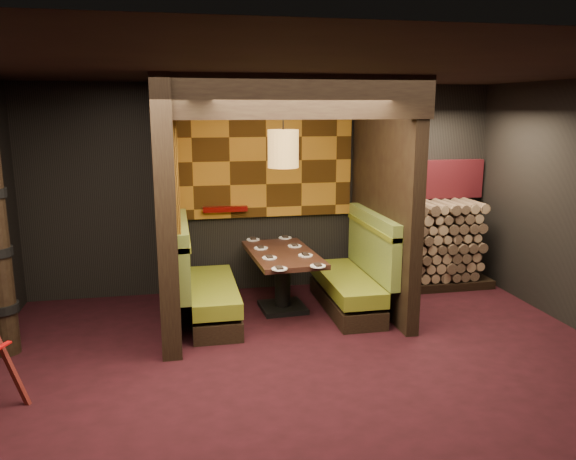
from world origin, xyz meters
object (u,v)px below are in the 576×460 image
(dining_table, at_px, (283,270))
(pendant_lamp, at_px, (283,149))
(booth_bench_left, at_px, (204,288))
(booth_bench_right, at_px, (354,279))
(firewood_stack, at_px, (430,245))

(dining_table, bearing_deg, pendant_lamp, -90.00)
(booth_bench_left, relative_size, dining_table, 1.08)
(booth_bench_left, distance_m, booth_bench_right, 1.89)
(pendant_lamp, height_order, firewood_stack, pendant_lamp)
(pendant_lamp, bearing_deg, booth_bench_left, -174.22)
(booth_bench_right, distance_m, firewood_stack, 1.54)
(booth_bench_right, xyz_separation_m, firewood_stack, (1.35, 0.70, 0.21))
(pendant_lamp, distance_m, firewood_stack, 2.74)
(dining_table, bearing_deg, booth_bench_left, -171.38)
(dining_table, xyz_separation_m, firewood_stack, (2.25, 0.55, 0.09))
(dining_table, height_order, pendant_lamp, pendant_lamp)
(booth_bench_right, bearing_deg, booth_bench_left, 180.00)
(dining_table, xyz_separation_m, pendant_lamp, (0.00, -0.05, 1.52))
(dining_table, height_order, firewood_stack, firewood_stack)
(booth_bench_left, bearing_deg, firewood_stack, 12.17)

